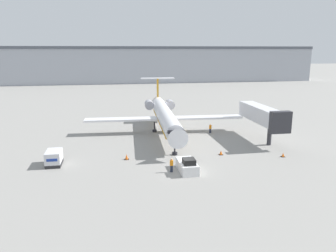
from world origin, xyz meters
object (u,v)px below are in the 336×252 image
at_px(jet_bridge, 263,115).
at_px(traffic_cone_mid, 283,155).
at_px(worker_near_tug, 172,165).
at_px(worker_by_wing, 210,128).
at_px(pushback_tug, 187,166).
at_px(traffic_cone_left, 127,157).
at_px(traffic_cone_right, 221,153).
at_px(airplane_main, 165,115).
at_px(luggage_cart, 54,158).

bearing_deg(jet_bridge, traffic_cone_mid, -95.52).
xyz_separation_m(worker_near_tug, worker_by_wing, (10.90, 18.50, -0.04)).
bearing_deg(traffic_cone_mid, pushback_tug, -168.15).
relative_size(worker_near_tug, traffic_cone_mid, 2.96).
bearing_deg(jet_bridge, traffic_cone_left, -165.39).
xyz_separation_m(worker_near_tug, traffic_cone_right, (8.60, 5.67, -0.65)).
height_order(worker_by_wing, traffic_cone_right, worker_by_wing).
bearing_deg(traffic_cone_left, traffic_cone_mid, -7.15).
xyz_separation_m(airplane_main, worker_by_wing, (8.36, -1.92, -2.42)).
xyz_separation_m(worker_by_wing, traffic_cone_mid, (6.34, -15.35, -0.64)).
height_order(airplane_main, worker_by_wing, airplane_main).
bearing_deg(airplane_main, worker_near_tug, -97.09).
height_order(worker_near_tug, jet_bridge, jet_bridge).
bearing_deg(jet_bridge, airplane_main, 151.95).
xyz_separation_m(airplane_main, traffic_cone_right, (6.06, -14.75, -3.03)).
xyz_separation_m(pushback_tug, jet_bridge, (16.07, 12.17, 3.70)).
distance_m(airplane_main, pushback_tug, 20.64).
bearing_deg(jet_bridge, worker_near_tug, -146.22).
height_order(pushback_tug, traffic_cone_left, pushback_tug).
xyz_separation_m(traffic_cone_left, jet_bridge, (23.53, 6.13, 4.07)).
relative_size(worker_by_wing, jet_bridge, 0.13).
relative_size(airplane_main, worker_near_tug, 17.64).
bearing_deg(worker_by_wing, traffic_cone_right, -100.17).
height_order(airplane_main, luggage_cart, airplane_main).
bearing_deg(pushback_tug, airplane_main, 88.61).
relative_size(luggage_cart, worker_by_wing, 1.86).
bearing_deg(traffic_cone_right, pushback_tug, -138.93).
xyz_separation_m(luggage_cart, worker_by_wing, (26.16, 13.05, -0.06)).
xyz_separation_m(worker_by_wing, traffic_cone_left, (-16.32, -12.51, -0.55)).
bearing_deg(traffic_cone_left, luggage_cart, -176.84).
relative_size(worker_by_wing, traffic_cone_right, 2.63).
height_order(worker_near_tug, traffic_cone_right, worker_near_tug).
bearing_deg(traffic_cone_left, pushback_tug, -39.00).
distance_m(airplane_main, traffic_cone_left, 16.75).
height_order(airplane_main, traffic_cone_mid, airplane_main).
bearing_deg(traffic_cone_mid, luggage_cart, 175.95).
xyz_separation_m(airplane_main, traffic_cone_mid, (14.71, -17.28, -3.06)).
xyz_separation_m(pushback_tug, traffic_cone_left, (-7.45, 6.04, -0.38)).
bearing_deg(airplane_main, pushback_tug, -91.39).
bearing_deg(worker_by_wing, worker_near_tug, -120.52).
height_order(airplane_main, pushback_tug, airplane_main).
bearing_deg(traffic_cone_right, worker_by_wing, 79.83).
distance_m(luggage_cart, traffic_cone_mid, 32.59).
distance_m(worker_by_wing, traffic_cone_left, 20.57).
height_order(worker_by_wing, jet_bridge, jet_bridge).
distance_m(traffic_cone_right, jet_bridge, 12.22).
xyz_separation_m(pushback_tug, traffic_cone_mid, (15.21, 3.19, -0.46)).
distance_m(traffic_cone_left, jet_bridge, 24.65).
relative_size(airplane_main, traffic_cone_mid, 52.25).
xyz_separation_m(traffic_cone_left, traffic_cone_mid, (22.66, -2.84, -0.09)).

